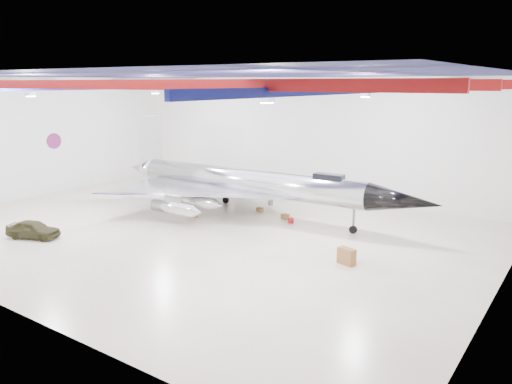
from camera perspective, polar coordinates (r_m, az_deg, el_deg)
The scene contains 16 objects.
floor at distance 36.77m, azimuth -6.67°, elevation -4.28°, with size 40.00×40.00×0.00m, color #BBAF94.
wall_back at distance 47.76m, azimuth 5.20°, elevation 6.34°, with size 40.00×40.00×0.00m, color silver.
wall_left at distance 51.04m, azimuth -24.03°, elevation 5.71°, with size 30.00×30.00×0.00m, color silver.
wall_right at distance 27.00m, azimuth 26.80°, elevation 0.38°, with size 30.00×30.00×0.00m, color silver.
ceiling at distance 35.24m, azimuth -7.12°, elevation 13.12°, with size 40.00×40.00×0.00m, color #0A0F38.
ceiling_structure at distance 35.24m, azimuth -7.09°, elevation 12.02°, with size 39.50×29.50×1.08m.
wall_roundel at distance 52.10m, azimuth -22.08°, elevation 5.43°, with size 1.50×1.50×0.10m, color #B21414.
jet_aircraft at distance 39.75m, azimuth -1.04°, elevation 0.80°, with size 28.09×16.61×7.66m.
jeep at distance 37.71m, azimuth -24.12°, elevation -3.89°, with size 1.48×3.68×1.25m, color #333019.
desk at distance 30.10m, azimuth 10.30°, elevation -7.23°, with size 1.07×0.53×0.98m, color brown.
crate_ply at distance 40.09m, azimuth -7.05°, elevation -2.65°, with size 0.46×0.37×0.32m, color olive.
toolbox_red at distance 45.67m, azimuth -3.50°, elevation -0.73°, with size 0.41×0.33×0.29m, color #A41014.
parts_bin at distance 39.31m, azimuth 3.34°, elevation -2.82°, with size 0.56×0.45×0.39m, color olive.
tool_chest at distance 38.26m, azimuth 3.99°, elevation -3.25°, with size 0.45×0.45×0.40m, color #A41014.
oil_barrel at distance 41.43m, azimuth 0.43°, elevation -2.03°, with size 0.50×0.40×0.35m, color olive.
spares_box at distance 43.84m, azimuth 1.66°, elevation -1.20°, with size 0.43×0.43×0.39m, color #59595B.
Camera 1 is at (23.45, -26.30, 10.50)m, focal length 35.00 mm.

